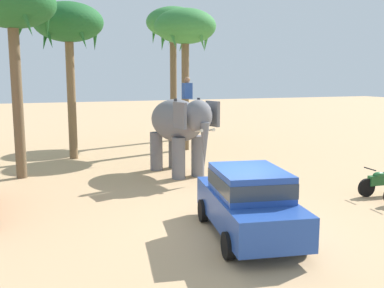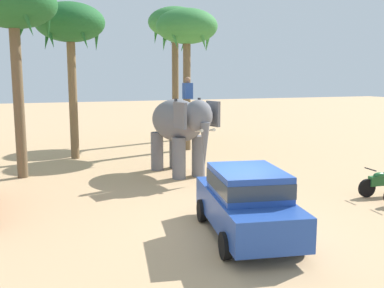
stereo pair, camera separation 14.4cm
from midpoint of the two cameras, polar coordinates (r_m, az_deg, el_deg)
ground_plane at (r=11.34m, az=5.48°, el=-11.35°), size 120.00×120.00×0.00m
car_sedan_foreground at (r=10.84m, az=6.97°, el=-7.18°), size 2.44×4.35×1.70m
elephant_with_mahout at (r=17.43m, az=-1.89°, el=2.49°), size 2.16×3.99×3.88m
motorcycle_far_in_row at (r=15.78m, az=23.22°, el=-4.51°), size 1.80×0.55×0.94m
palm_tree_behind_elephant at (r=27.00m, az=-2.64°, el=15.05°), size 3.20×3.20×7.98m
palm_tree_left_of_road at (r=18.13m, az=-22.58°, el=15.93°), size 3.20×3.20×7.45m
palm_tree_far_back at (r=23.41m, az=-1.08°, el=14.60°), size 3.20×3.20×7.36m
palm_tree_leaning_seaward at (r=21.62m, az=-15.94°, el=14.51°), size 3.20×3.20×7.27m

